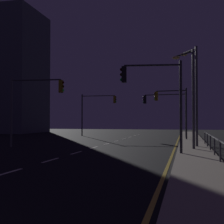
# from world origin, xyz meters

# --- Properties ---
(ground_plane) EXTENTS (112.00, 112.00, 0.00)m
(ground_plane) POSITION_xyz_m (0.00, 17.50, 0.00)
(ground_plane) COLOR black
(ground_plane) RESTS_ON ground
(sidewalk_right) EXTENTS (2.22, 77.00, 0.14)m
(sidewalk_right) POSITION_xyz_m (7.28, 17.50, 0.07)
(sidewalk_right) COLOR #9E937F
(sidewalk_right) RESTS_ON ground
(lane_markings_center) EXTENTS (0.14, 50.00, 0.01)m
(lane_markings_center) POSITION_xyz_m (0.00, 21.00, 0.01)
(lane_markings_center) COLOR silver
(lane_markings_center) RESTS_ON ground
(lane_edge_line) EXTENTS (0.14, 53.00, 0.01)m
(lane_edge_line) POSITION_xyz_m (5.92, 22.50, 0.01)
(lane_edge_line) COLOR gold
(lane_edge_line) RESTS_ON ground
(traffic_light_mid_left) EXTENTS (3.61, 0.68, 5.39)m
(traffic_light_mid_left) POSITION_xyz_m (4.93, 16.61, 3.92)
(traffic_light_mid_left) COLOR #38383D
(traffic_light_mid_left) RESTS_ON sidewalk_right
(traffic_light_far_center) EXTENTS (4.23, 0.67, 5.39)m
(traffic_light_far_center) POSITION_xyz_m (-4.60, 20.43, 3.82)
(traffic_light_far_center) COLOR #4C4C51
(traffic_light_far_center) RESTS_ON ground
(traffic_light_overhead_east) EXTENTS (3.41, 0.66, 5.25)m
(traffic_light_overhead_east) POSITION_xyz_m (5.34, 31.79, 3.81)
(traffic_light_overhead_east) COLOR #38383D
(traffic_light_overhead_east) RESTS_ON sidewalk_right
(traffic_light_far_left) EXTENTS (4.84, 0.38, 5.58)m
(traffic_light_far_left) POSITION_xyz_m (-4.81, 39.15, 3.97)
(traffic_light_far_left) COLOR #2D3033
(traffic_light_far_left) RESTS_ON ground
(traffic_light_mid_right) EXTENTS (5.00, 0.71, 5.13)m
(traffic_light_mid_right) POSITION_xyz_m (4.52, 35.17, 3.82)
(traffic_light_mid_right) COLOR #4C4C51
(traffic_light_mid_right) RESTS_ON sidewalk_right
(street_lamp_far_end) EXTENTS (1.28, 1.94, 7.41)m
(street_lamp_far_end) POSITION_xyz_m (7.34, 22.58, 4.61)
(street_lamp_far_end) COLOR #4C4C51
(street_lamp_far_end) RESTS_ON sidewalk_right
(street_lamp_mid_block) EXTENTS (1.54, 1.72, 6.70)m
(street_lamp_mid_block) POSITION_xyz_m (6.99, 20.28, 4.23)
(street_lamp_mid_block) COLOR #4C4C51
(street_lamp_mid_block) RESTS_ON sidewalk_right
(barrier_fence) EXTENTS (0.09, 27.37, 0.98)m
(barrier_fence) POSITION_xyz_m (8.24, 11.64, 0.88)
(barrier_fence) COLOR #59595E
(barrier_fence) RESTS_ON sidewalk_right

